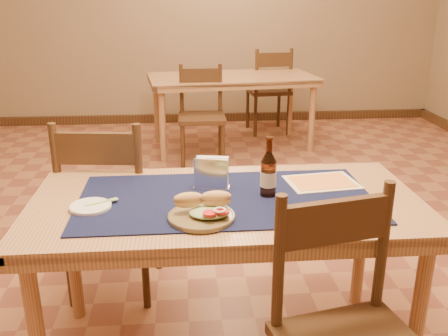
{
  "coord_description": "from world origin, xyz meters",
  "views": [
    {
      "loc": [
        -0.17,
        -2.68,
        1.55
      ],
      "look_at": [
        0.0,
        -0.7,
        0.85
      ],
      "focal_mm": 40.0,
      "sensor_mm": 36.0,
      "label": 1
    }
  ],
  "objects": [
    {
      "name": "placemat",
      "position": [
        0.0,
        -0.8,
        0.75
      ],
      "size": [
        1.2,
        0.6,
        0.01
      ],
      "primitive_type": "cube",
      "color": "#10163D",
      "rests_on": "main_table"
    },
    {
      "name": "sandwich_plate",
      "position": [
        -0.1,
        -0.99,
        0.78
      ],
      "size": [
        0.25,
        0.25,
        0.1
      ],
      "color": "brown",
      "rests_on": "placemat"
    },
    {
      "name": "chair_back_near",
      "position": [
        0.01,
        1.85,
        0.48
      ],
      "size": [
        0.43,
        0.43,
        0.92
      ],
      "color": "#422A17",
      "rests_on": "ground"
    },
    {
      "name": "baseboard",
      "position": [
        0.0,
        0.0,
        0.05
      ],
      "size": [
        6.0,
        7.0,
        0.1
      ],
      "color": "#422A17",
      "rests_on": "ground"
    },
    {
      "name": "chair_back_far",
      "position": [
        0.82,
        2.9,
        0.51
      ],
      "size": [
        0.49,
        0.49,
        0.97
      ],
      "color": "#422A17",
      "rests_on": "ground"
    },
    {
      "name": "beer_bottle",
      "position": [
        0.18,
        -0.79,
        0.85
      ],
      "size": [
        0.07,
        0.07,
        0.25
      ],
      "color": "#4C220D",
      "rests_on": "placemat"
    },
    {
      "name": "napkin_holder",
      "position": [
        -0.05,
        -0.68,
        0.82
      ],
      "size": [
        0.16,
        0.09,
        0.14
      ],
      "color": "white",
      "rests_on": "placemat"
    },
    {
      "name": "menu_card",
      "position": [
        0.44,
        -0.67,
        0.76
      ],
      "size": [
        0.33,
        0.26,
        0.01
      ],
      "color": "beige",
      "rests_on": "placemat"
    },
    {
      "name": "side_plate",
      "position": [
        -0.54,
        -0.86,
        0.76
      ],
      "size": [
        0.16,
        0.16,
        0.01
      ],
      "color": "white",
      "rests_on": "placemat"
    },
    {
      "name": "main_table",
      "position": [
        0.0,
        -0.8,
        0.67
      ],
      "size": [
        1.6,
        0.8,
        0.75
      ],
      "color": "#B17E53",
      "rests_on": "ground"
    },
    {
      "name": "back_table",
      "position": [
        0.34,
        2.35,
        0.67
      ],
      "size": [
        1.75,
        1.03,
        0.75
      ],
      "color": "#B17E53",
      "rests_on": "ground"
    },
    {
      "name": "fork",
      "position": [
        -0.49,
        -0.83,
        0.77
      ],
      "size": [
        0.13,
        0.08,
        0.0
      ],
      "color": "#96CD70",
      "rests_on": "side_plate"
    },
    {
      "name": "room",
      "position": [
        0.0,
        0.0,
        1.4
      ],
      "size": [
        6.04,
        7.04,
        2.84
      ],
      "color": "#9C6444",
      "rests_on": "ground"
    },
    {
      "name": "chair_main_far",
      "position": [
        -0.55,
        -0.27,
        0.51
      ],
      "size": [
        0.51,
        0.51,
        0.99
      ],
      "color": "#422A17",
      "rests_on": "ground"
    }
  ]
}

